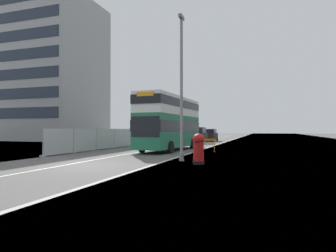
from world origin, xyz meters
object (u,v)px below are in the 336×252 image
at_px(car_receding_mid, 210,135).
at_px(red_pillar_postbox, 198,147).
at_px(double_decker_bus, 170,122).
at_px(lamppost_foreground, 181,92).
at_px(pedestrian_at_kerb, 198,146).
at_px(roadworks_barrier, 205,143).
at_px(car_oncoming_near, 199,136).

bearing_deg(car_receding_mid, red_pillar_postbox, -80.97).
relative_size(double_decker_bus, lamppost_foreground, 1.21).
xyz_separation_m(double_decker_bus, red_pillar_postbox, (4.85, -9.78, -1.69)).
bearing_deg(pedestrian_at_kerb, car_receding_mid, 98.56).
distance_m(red_pillar_postbox, roadworks_barrier, 8.85).
height_order(double_decker_bus, pedestrian_at_kerb, double_decker_bus).
height_order(roadworks_barrier, pedestrian_at_kerb, pedestrian_at_kerb).
distance_m(roadworks_barrier, pedestrian_at_kerb, 5.40).
xyz_separation_m(red_pillar_postbox, roadworks_barrier, (-1.37, 8.74, -0.20)).
height_order(double_decker_bus, lamppost_foreground, lamppost_foreground).
relative_size(car_oncoming_near, car_receding_mid, 0.94).
height_order(lamppost_foreground, pedestrian_at_kerb, lamppost_foreground).
distance_m(double_decker_bus, pedestrian_at_kerb, 7.80).
xyz_separation_m(lamppost_foreground, roadworks_barrier, (-0.02, 7.43, -3.51)).
height_order(lamppost_foreground, red_pillar_postbox, lamppost_foreground).
height_order(car_oncoming_near, pedestrian_at_kerb, car_oncoming_near).
bearing_deg(lamppost_foreground, roadworks_barrier, 90.18).
xyz_separation_m(red_pillar_postbox, car_receding_mid, (-4.95, 31.17, 0.02)).
relative_size(roadworks_barrier, pedestrian_at_kerb, 1.07).
bearing_deg(lamppost_foreground, double_decker_bus, 112.43).
xyz_separation_m(red_pillar_postbox, pedestrian_at_kerb, (-0.77, 3.38, -0.10)).
height_order(red_pillar_postbox, pedestrian_at_kerb, red_pillar_postbox).
height_order(red_pillar_postbox, car_receding_mid, car_receding_mid).
bearing_deg(car_oncoming_near, pedestrian_at_kerb, -77.57).
bearing_deg(pedestrian_at_kerb, red_pillar_postbox, -77.17).
distance_m(lamppost_foreground, car_oncoming_near, 23.10).
bearing_deg(car_oncoming_near, roadworks_barrier, -75.50).
bearing_deg(car_receding_mid, car_oncoming_near, -92.55).
height_order(roadworks_barrier, car_receding_mid, car_receding_mid).
height_order(car_receding_mid, pedestrian_at_kerb, car_receding_mid).
bearing_deg(lamppost_foreground, pedestrian_at_kerb, 74.26).
bearing_deg(car_receding_mid, roadworks_barrier, -80.93).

